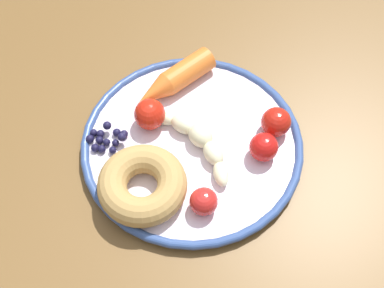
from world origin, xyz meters
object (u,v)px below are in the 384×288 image
object	(u,v)px
carrot_orange	(174,80)
tomato_extra	(276,122)
tomato_far	(264,147)
donut	(142,185)
tomato_mid	(150,114)
plate	(192,145)
banana	(197,139)
blueberry_pile	(107,138)
tomato_near	(204,201)
dining_table	(206,145)

from	to	relation	value
carrot_orange	tomato_extra	world-z (taller)	tomato_extra
tomato_extra	tomato_far	bearing A→B (deg)	-150.58
donut	tomato_mid	world-z (taller)	tomato_mid
plate	tomato_mid	size ratio (longest dim) A/B	7.03
tomato_mid	tomato_extra	world-z (taller)	tomato_mid
banana	blueberry_pile	xyz separation A→B (m)	(-0.10, 0.07, -0.01)
banana	tomato_extra	distance (m)	0.11
banana	tomato_near	xyz separation A→B (m)	(-0.05, -0.08, 0.01)
dining_table	carrot_orange	xyz separation A→B (m)	(-0.01, 0.06, 0.11)
tomato_mid	tomato_extra	xyz separation A→B (m)	(0.14, -0.11, -0.00)
tomato_far	tomato_extra	world-z (taller)	tomato_extra
carrot_orange	tomato_mid	world-z (taller)	tomato_mid
donut	tomato_far	distance (m)	0.17
blueberry_pile	tomato_far	bearing A→B (deg)	-40.17
tomato_near	donut	bearing A→B (deg)	129.36
tomato_far	donut	bearing A→B (deg)	165.17
donut	tomato_extra	size ratio (longest dim) A/B	2.80
banana	donut	size ratio (longest dim) A/B	1.38
dining_table	banana	distance (m)	0.12
plate	tomato_mid	bearing A→B (deg)	114.79
plate	banana	bearing A→B (deg)	-35.99
donut	tomato_far	size ratio (longest dim) A/B	2.95
dining_table	tomato_far	size ratio (longest dim) A/B	31.17
tomato_near	tomato_extra	distance (m)	0.16
plate	banana	world-z (taller)	banana
dining_table	tomato_extra	world-z (taller)	tomato_extra
tomato_far	tomato_near	bearing A→B (deg)	-169.92
dining_table	tomato_extra	bearing A→B (deg)	-53.01
tomato_near	tomato_mid	distance (m)	0.15
tomato_far	blueberry_pile	bearing A→B (deg)	139.83
plate	tomato_near	world-z (taller)	tomato_near
banana	tomato_near	size ratio (longest dim) A/B	4.39
tomato_near	tomato_far	world-z (taller)	tomato_far
tomato_near	tomato_extra	world-z (taller)	tomato_extra
carrot_orange	donut	distance (m)	0.18
dining_table	tomato_mid	distance (m)	0.14
banana	tomato_near	world-z (taller)	tomato_near
plate	carrot_orange	size ratio (longest dim) A/B	2.29
plate	tomato_near	xyz separation A→B (m)	(-0.04, -0.09, 0.02)
donut	blueberry_pile	bearing A→B (deg)	90.06
tomato_extra	dining_table	bearing A→B (deg)	126.99
plate	banana	distance (m)	0.02
blueberry_pile	tomato_near	world-z (taller)	tomato_near
carrot_orange	blueberry_pile	size ratio (longest dim) A/B	2.43
donut	blueberry_pile	world-z (taller)	donut
plate	donut	size ratio (longest dim) A/B	2.65
blueberry_pile	tomato_far	size ratio (longest dim) A/B	1.40
carrot_orange	banana	bearing A→B (deg)	-105.81
dining_table	carrot_orange	size ratio (longest dim) A/B	9.13
dining_table	banana	xyz separation A→B (m)	(-0.04, -0.04, 0.10)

